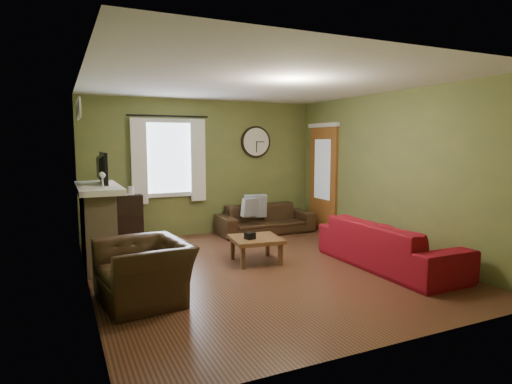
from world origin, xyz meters
name	(u,v)px	position (x,y,z in m)	size (l,w,h in m)	color
floor	(261,268)	(0.00, 0.00, 0.00)	(4.60, 5.20, 0.00)	#502E1E
ceiling	(262,83)	(0.00, 0.00, 2.60)	(4.60, 5.20, 0.00)	white
wall_left	(85,184)	(-2.30, 0.00, 1.30)	(0.00, 5.20, 2.60)	olive
wall_right	(389,173)	(2.30, 0.00, 1.30)	(0.00, 5.20, 2.60)	olive
wall_back	(204,168)	(0.00, 2.60, 1.30)	(4.60, 0.00, 2.60)	olive
wall_front	(394,200)	(0.00, -2.60, 1.30)	(4.60, 0.00, 2.60)	olive
fireplace	(97,228)	(-2.10, 1.15, 0.55)	(0.40, 1.40, 1.10)	tan
firebox	(112,244)	(-1.91, 1.15, 0.30)	(0.04, 0.60, 0.55)	black
mantel	(98,188)	(-2.07, 1.15, 1.14)	(0.58, 1.60, 0.08)	white
tv	(98,172)	(-2.05, 1.30, 1.35)	(0.60, 0.08, 0.35)	black
tv_screen	(103,168)	(-1.97, 1.30, 1.41)	(0.02, 0.62, 0.36)	#994C3F
medallion_left	(80,107)	(-2.28, 0.80, 2.25)	(0.28, 0.28, 0.03)	white
medallion_mid	(79,109)	(-2.28, 1.15, 2.25)	(0.28, 0.28, 0.03)	white
medallion_right	(77,111)	(-2.28, 1.50, 2.25)	(0.28, 0.28, 0.03)	white
window_pane	(168,158)	(-0.70, 2.58, 1.50)	(1.00, 0.02, 1.30)	silver
curtain_rod	(168,116)	(-0.70, 2.48, 2.27)	(0.03, 0.03, 1.50)	black
curtain_left	(139,161)	(-1.25, 2.48, 1.45)	(0.28, 0.04, 1.55)	white
curtain_right	(198,160)	(-0.15, 2.48, 1.45)	(0.28, 0.04, 1.55)	white
wall_clock	(256,142)	(1.10, 2.55, 1.80)	(0.64, 0.06, 0.64)	white
door	(323,179)	(2.27, 1.85, 1.05)	(0.05, 0.90, 2.10)	brown
bookshelf	(121,220)	(-1.61, 2.39, 0.43)	(0.73, 0.31, 0.87)	black
book	(119,190)	(-1.63, 2.32, 0.96)	(0.18, 0.24, 0.02)	brown
sofa_brown	(265,219)	(1.10, 2.12, 0.28)	(1.91, 0.75, 0.56)	#301F13
pillow_left	(250,207)	(0.75, 2.07, 0.55)	(0.35, 0.11, 0.35)	#8B929F
pillow_right	(255,206)	(0.90, 2.16, 0.55)	(0.44, 0.13, 0.44)	#8B929F
sofa_red	(389,244)	(1.68, -0.73, 0.33)	(2.28, 0.89, 0.66)	maroon
armchair	(144,272)	(-1.75, -0.59, 0.34)	(1.05, 0.92, 0.68)	#301F13
coffee_table	(256,250)	(0.05, 0.31, 0.19)	(0.71, 0.71, 0.38)	brown
tissue_box	(250,238)	(-0.07, 0.24, 0.40)	(0.13, 0.13, 0.10)	black
wine_glass_a	(103,181)	(-2.05, 0.57, 1.29)	(0.07, 0.07, 0.21)	white
wine_glass_b	(102,180)	(-2.05, 0.67, 1.29)	(0.08, 0.08, 0.21)	white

